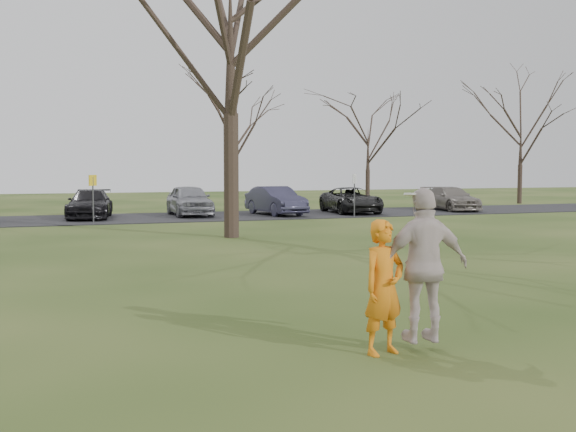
{
  "coord_description": "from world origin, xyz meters",
  "views": [
    {
      "loc": [
        -4.28,
        -7.6,
        2.36
      ],
      "look_at": [
        0.0,
        4.0,
        1.5
      ],
      "focal_mm": 42.98,
      "sensor_mm": 36.0,
      "label": 1
    }
  ],
  "objects_px": {
    "player_defender": "(384,287)",
    "catching_play": "(425,265)",
    "car_3": "(90,204)",
    "car_5": "(276,201)",
    "car_4": "(189,200)",
    "car_6": "(351,200)",
    "car_7": "(451,199)",
    "big_tree": "(230,29)"
  },
  "relations": [
    {
      "from": "player_defender",
      "to": "catching_play",
      "type": "distance_m",
      "value": 0.61
    },
    {
      "from": "car_3",
      "to": "car_5",
      "type": "xyz_separation_m",
      "value": [
        8.84,
        -0.82,
        0.04
      ]
    },
    {
      "from": "player_defender",
      "to": "car_5",
      "type": "xyz_separation_m",
      "value": [
        7.11,
        24.56,
        -0.11
      ]
    },
    {
      "from": "car_4",
      "to": "car_3",
      "type": "bearing_deg",
      "value": -177.34
    },
    {
      "from": "car_6",
      "to": "car_7",
      "type": "bearing_deg",
      "value": 6.65
    },
    {
      "from": "catching_play",
      "to": "car_4",
      "type": "bearing_deg",
      "value": 84.57
    },
    {
      "from": "car_7",
      "to": "car_3",
      "type": "bearing_deg",
      "value": -177.73
    },
    {
      "from": "car_4",
      "to": "car_6",
      "type": "distance_m",
      "value": 8.32
    },
    {
      "from": "car_5",
      "to": "car_7",
      "type": "xyz_separation_m",
      "value": [
        10.24,
        0.13,
        -0.06
      ]
    },
    {
      "from": "car_4",
      "to": "big_tree",
      "type": "relative_size",
      "value": 0.32
    },
    {
      "from": "car_3",
      "to": "car_4",
      "type": "height_order",
      "value": "car_4"
    },
    {
      "from": "player_defender",
      "to": "car_6",
      "type": "bearing_deg",
      "value": 51.06
    },
    {
      "from": "car_6",
      "to": "car_7",
      "type": "xyz_separation_m",
      "value": [
        6.11,
        0.11,
        -0.02
      ]
    },
    {
      "from": "car_3",
      "to": "catching_play",
      "type": "xyz_separation_m",
      "value": [
        2.27,
        -25.47,
        0.42
      ]
    },
    {
      "from": "car_4",
      "to": "catching_play",
      "type": "xyz_separation_m",
      "value": [
        -2.43,
        -25.61,
        0.33
      ]
    },
    {
      "from": "catching_play",
      "to": "big_tree",
      "type": "xyz_separation_m",
      "value": [
        1.61,
        15.01,
        5.88
      ]
    },
    {
      "from": "car_4",
      "to": "big_tree",
      "type": "height_order",
      "value": "big_tree"
    },
    {
      "from": "car_7",
      "to": "big_tree",
      "type": "distance_m",
      "value": 19.14
    },
    {
      "from": "car_6",
      "to": "car_7",
      "type": "height_order",
      "value": "car_6"
    },
    {
      "from": "player_defender",
      "to": "big_tree",
      "type": "height_order",
      "value": "big_tree"
    },
    {
      "from": "car_3",
      "to": "big_tree",
      "type": "bearing_deg",
      "value": -59.66
    },
    {
      "from": "car_4",
      "to": "car_5",
      "type": "relative_size",
      "value": 1.04
    },
    {
      "from": "car_4",
      "to": "car_5",
      "type": "xyz_separation_m",
      "value": [
        4.14,
        -0.96,
        -0.05
      ]
    },
    {
      "from": "big_tree",
      "to": "car_7",
      "type": "bearing_deg",
      "value": 32.73
    },
    {
      "from": "player_defender",
      "to": "car_6",
      "type": "height_order",
      "value": "player_defender"
    },
    {
      "from": "car_6",
      "to": "catching_play",
      "type": "relative_size",
      "value": 2.4
    },
    {
      "from": "car_3",
      "to": "car_7",
      "type": "bearing_deg",
      "value": 7.92
    },
    {
      "from": "car_5",
      "to": "car_6",
      "type": "height_order",
      "value": "car_5"
    },
    {
      "from": "car_4",
      "to": "car_6",
      "type": "xyz_separation_m",
      "value": [
        8.27,
        -0.94,
        -0.1
      ]
    },
    {
      "from": "player_defender",
      "to": "car_7",
      "type": "distance_m",
      "value": 30.18
    },
    {
      "from": "car_7",
      "to": "car_5",
      "type": "bearing_deg",
      "value": -174.92
    },
    {
      "from": "catching_play",
      "to": "big_tree",
      "type": "relative_size",
      "value": 0.14
    },
    {
      "from": "car_3",
      "to": "car_7",
      "type": "distance_m",
      "value": 19.09
    },
    {
      "from": "car_3",
      "to": "catching_play",
      "type": "height_order",
      "value": "catching_play"
    },
    {
      "from": "car_3",
      "to": "car_7",
      "type": "height_order",
      "value": "car_3"
    },
    {
      "from": "car_4",
      "to": "car_5",
      "type": "height_order",
      "value": "car_4"
    },
    {
      "from": "car_3",
      "to": "player_defender",
      "type": "bearing_deg",
      "value": -76.13
    },
    {
      "from": "car_3",
      "to": "car_5",
      "type": "bearing_deg",
      "value": 4.68
    },
    {
      "from": "car_6",
      "to": "car_4",
      "type": "bearing_deg",
      "value": 179.12
    },
    {
      "from": "car_5",
      "to": "big_tree",
      "type": "distance_m",
      "value": 12.51
    },
    {
      "from": "car_5",
      "to": "car_7",
      "type": "bearing_deg",
      "value": -7.14
    },
    {
      "from": "player_defender",
      "to": "car_4",
      "type": "distance_m",
      "value": 25.69
    }
  ]
}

